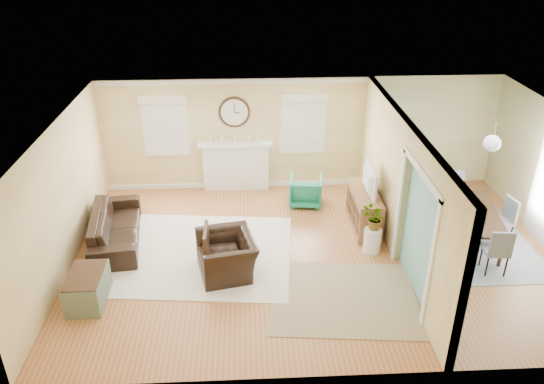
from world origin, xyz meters
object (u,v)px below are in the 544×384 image
object	(u,v)px
credenza	(364,209)
sofa	(116,227)
eames_chair	(227,255)
green_chair	(306,191)
dining_table	(469,226)

from	to	relation	value
credenza	sofa	bearing A→B (deg)	-176.42
eames_chair	credenza	size ratio (longest dim) A/B	0.77
eames_chair	green_chair	distance (m)	3.01
dining_table	credenza	bearing A→B (deg)	81.10
sofa	eames_chair	size ratio (longest dim) A/B	2.02
dining_table	green_chair	bearing A→B (deg)	70.24
sofa	credenza	distance (m)	4.95
sofa	eames_chair	world-z (taller)	eames_chair
green_chair	dining_table	bearing A→B (deg)	158.22
sofa	credenza	bearing A→B (deg)	-94.29
green_chair	eames_chair	bearing A→B (deg)	63.70
eames_chair	dining_table	xyz separation A→B (m)	(4.69, 0.80, -0.03)
green_chair	dining_table	distance (m)	3.46
credenza	dining_table	world-z (taller)	credenza
eames_chair	sofa	bearing A→B (deg)	-129.78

